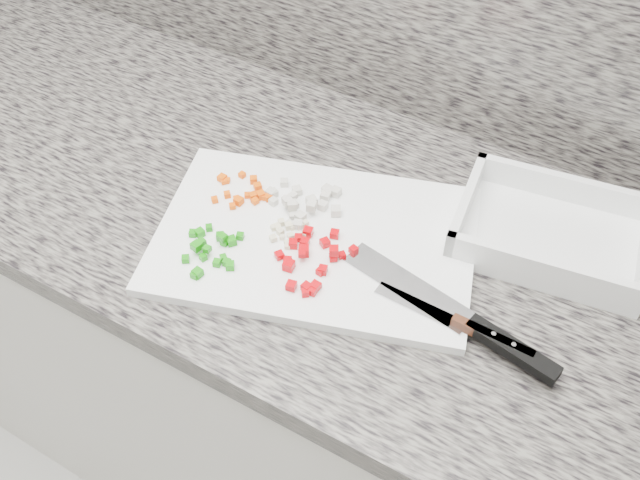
% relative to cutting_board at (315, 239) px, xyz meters
% --- Properties ---
extents(cabinet, '(3.92, 0.62, 0.86)m').
position_rel_cutting_board_xyz_m(cabinet, '(-0.09, 0.06, -0.48)').
color(cabinet, white).
rests_on(cabinet, ground).
extents(countertop, '(3.96, 0.64, 0.04)m').
position_rel_cutting_board_xyz_m(countertop, '(-0.09, 0.06, -0.03)').
color(countertop, '#6A665D').
rests_on(countertop, cabinet).
extents(cutting_board, '(0.54, 0.44, 0.02)m').
position_rel_cutting_board_xyz_m(cutting_board, '(0.00, 0.00, 0.00)').
color(cutting_board, white).
rests_on(cutting_board, countertop).
extents(carrot_pile, '(0.10, 0.08, 0.01)m').
position_rel_cutting_board_xyz_m(carrot_pile, '(-0.14, 0.02, 0.01)').
color(carrot_pile, '#ED5305').
rests_on(carrot_pile, cutting_board).
extents(onion_pile, '(0.12, 0.11, 0.02)m').
position_rel_cutting_board_xyz_m(onion_pile, '(-0.05, 0.05, 0.02)').
color(onion_pile, beige).
rests_on(onion_pile, cutting_board).
extents(green_pepper_pile, '(0.10, 0.10, 0.02)m').
position_rel_cutting_board_xyz_m(green_pepper_pile, '(-0.11, -0.10, 0.02)').
color(green_pepper_pile, '#16840C').
rests_on(green_pepper_pile, cutting_board).
extents(red_pepper_pile, '(0.10, 0.13, 0.02)m').
position_rel_cutting_board_xyz_m(red_pepper_pile, '(0.02, -0.05, 0.01)').
color(red_pepper_pile, '#C40209').
rests_on(red_pepper_pile, cutting_board).
extents(garlic_pile, '(0.06, 0.06, 0.01)m').
position_rel_cutting_board_xyz_m(garlic_pile, '(-0.04, -0.02, 0.01)').
color(garlic_pile, beige).
rests_on(garlic_pile, cutting_board).
extents(chef_knife, '(0.33, 0.10, 0.02)m').
position_rel_cutting_board_xyz_m(chef_knife, '(0.26, -0.04, 0.01)').
color(chef_knife, silver).
rests_on(chef_knife, cutting_board).
extents(paring_knife, '(0.22, 0.03, 0.02)m').
position_rel_cutting_board_xyz_m(paring_knife, '(0.26, -0.05, 0.01)').
color(paring_knife, silver).
rests_on(paring_knife, cutting_board).
extents(tray, '(0.30, 0.23, 0.06)m').
position_rel_cutting_board_xyz_m(tray, '(0.30, 0.17, 0.01)').
color(tray, white).
rests_on(tray, countertop).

